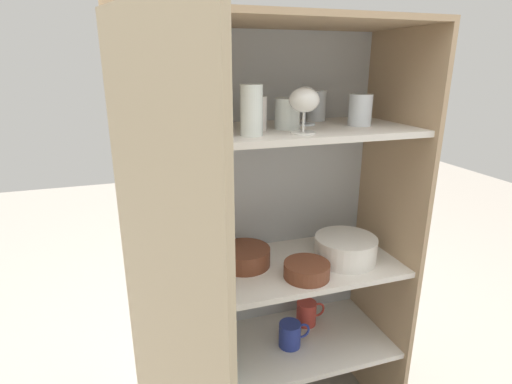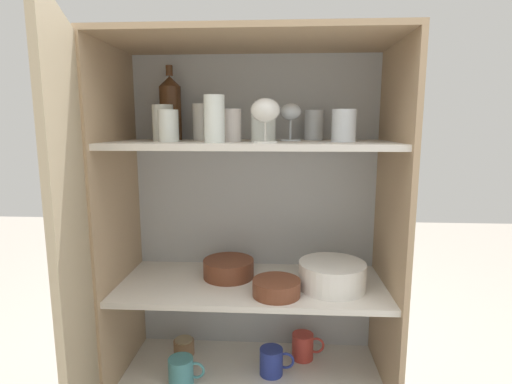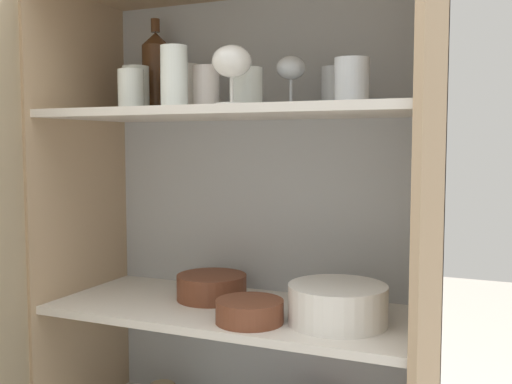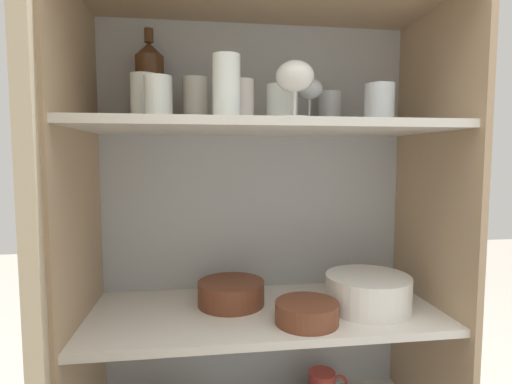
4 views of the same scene
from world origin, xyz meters
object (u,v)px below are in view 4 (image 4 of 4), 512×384
Objects in this scene: plate_stack_white at (368,292)px; serving_bowl_small at (307,311)px; mixing_bowl_large at (231,292)px; wine_bottle at (150,84)px.

serving_bowl_small is (-0.19, -0.07, -0.02)m from plate_stack_white.
mixing_bowl_large is at bearing 139.84° from serving_bowl_small.
plate_stack_white reaches higher than serving_bowl_small.
plate_stack_white is 1.23× the size of mixing_bowl_large.
plate_stack_white is at bearing -12.01° from mixing_bowl_large.
mixing_bowl_large reaches higher than serving_bowl_small.
wine_bottle is 1.17× the size of plate_stack_white.
plate_stack_white is at bearing -15.35° from wine_bottle.
plate_stack_white is (0.58, -0.16, -0.56)m from wine_bottle.
mixing_bowl_large is at bearing 167.99° from plate_stack_white.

